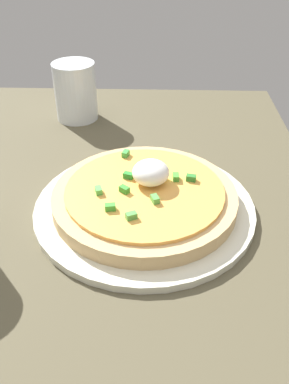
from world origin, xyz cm
name	(u,v)px	position (x,y,z in cm)	size (l,w,h in cm)	color
dining_table	(83,245)	(0.00, 0.00, 1.45)	(97.06, 65.33, 2.90)	brown
plate	(145,207)	(5.60, -7.54, 3.41)	(29.20, 29.20, 1.02)	silver
pizza	(145,196)	(5.67, -7.57, 5.27)	(24.24, 24.24, 5.64)	#D7B177
cup_far	(76,94)	(33.92, 6.11, 7.56)	(7.71, 7.71, 10.47)	silver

